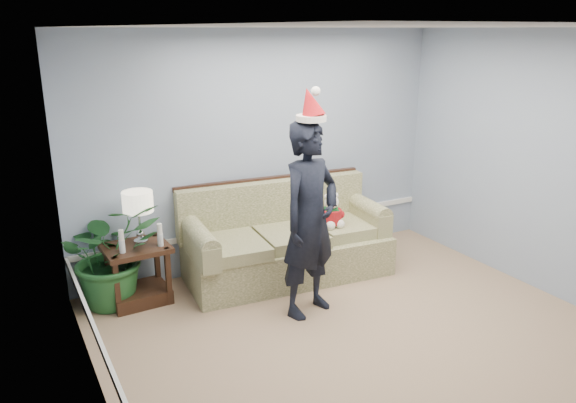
{
  "coord_description": "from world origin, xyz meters",
  "views": [
    {
      "loc": [
        -2.75,
        -3.19,
        2.69
      ],
      "look_at": [
        -0.19,
        1.55,
        1.02
      ],
      "focal_mm": 35.0,
      "sensor_mm": 36.0,
      "label": 1
    }
  ],
  "objects_px": {
    "sofa": "(285,243)",
    "houseplant": "(111,254)",
    "man": "(310,220)",
    "table_lamp": "(138,204)",
    "teddy_bear": "(331,214)",
    "side_table": "(139,280)"
  },
  "relations": [
    {
      "from": "man",
      "to": "side_table",
      "type": "bearing_deg",
      "value": 126.71
    },
    {
      "from": "side_table",
      "to": "table_lamp",
      "type": "height_order",
      "value": "table_lamp"
    },
    {
      "from": "sofa",
      "to": "table_lamp",
      "type": "xyz_separation_m",
      "value": [
        -1.57,
        0.16,
        0.65
      ]
    },
    {
      "from": "sofa",
      "to": "man",
      "type": "xyz_separation_m",
      "value": [
        -0.21,
        -0.9,
        0.58
      ]
    },
    {
      "from": "houseplant",
      "to": "man",
      "type": "height_order",
      "value": "man"
    },
    {
      "from": "sofa",
      "to": "teddy_bear",
      "type": "relative_size",
      "value": 5.94
    },
    {
      "from": "side_table",
      "to": "sofa",
      "type": "bearing_deg",
      "value": -3.3
    },
    {
      "from": "side_table",
      "to": "teddy_bear",
      "type": "height_order",
      "value": "teddy_bear"
    },
    {
      "from": "table_lamp",
      "to": "side_table",
      "type": "bearing_deg",
      "value": -137.48
    },
    {
      "from": "side_table",
      "to": "table_lamp",
      "type": "relative_size",
      "value": 1.21
    },
    {
      "from": "table_lamp",
      "to": "man",
      "type": "height_order",
      "value": "man"
    },
    {
      "from": "sofa",
      "to": "man",
      "type": "height_order",
      "value": "man"
    },
    {
      "from": "sofa",
      "to": "houseplant",
      "type": "bearing_deg",
      "value": 179.24
    },
    {
      "from": "houseplant",
      "to": "teddy_bear",
      "type": "relative_size",
      "value": 2.75
    },
    {
      "from": "houseplant",
      "to": "man",
      "type": "distance_m",
      "value": 2.02
    },
    {
      "from": "side_table",
      "to": "houseplant",
      "type": "height_order",
      "value": "houseplant"
    },
    {
      "from": "side_table",
      "to": "teddy_bear",
      "type": "bearing_deg",
      "value": -8.07
    },
    {
      "from": "man",
      "to": "table_lamp",
      "type": "bearing_deg",
      "value": 123.56
    },
    {
      "from": "teddy_bear",
      "to": "houseplant",
      "type": "bearing_deg",
      "value": 172.43
    },
    {
      "from": "man",
      "to": "teddy_bear",
      "type": "relative_size",
      "value": 4.84
    },
    {
      "from": "table_lamp",
      "to": "teddy_bear",
      "type": "bearing_deg",
      "value": -10.14
    },
    {
      "from": "houseplant",
      "to": "teddy_bear",
      "type": "bearing_deg",
      "value": -9.32
    }
  ]
}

